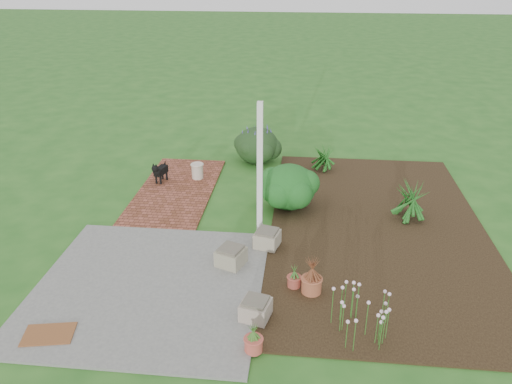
# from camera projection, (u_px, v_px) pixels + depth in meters

# --- Properties ---
(ground) EXTENTS (80.00, 80.00, 0.00)m
(ground) POSITION_uv_depth(u_px,v_px,m) (243.00, 235.00, 9.23)
(ground) COLOR #245B1C
(ground) RESTS_ON ground
(concrete_patio) EXTENTS (3.50, 3.50, 0.04)m
(concrete_patio) POSITION_uv_depth(u_px,v_px,m) (149.00, 286.00, 7.77)
(concrete_patio) COLOR slate
(concrete_patio) RESTS_ON ground
(brick_path) EXTENTS (1.60, 3.50, 0.04)m
(brick_path) POSITION_uv_depth(u_px,v_px,m) (176.00, 190.00, 10.95)
(brick_path) COLOR brown
(brick_path) RESTS_ON ground
(garden_bed) EXTENTS (4.00, 7.00, 0.03)m
(garden_bed) POSITION_uv_depth(u_px,v_px,m) (377.00, 228.00, 9.44)
(garden_bed) COLOR black
(garden_bed) RESTS_ON ground
(veranda_post) EXTENTS (0.10, 0.10, 2.50)m
(veranda_post) POSITION_uv_depth(u_px,v_px,m) (260.00, 171.00, 8.75)
(veranda_post) COLOR white
(veranda_post) RESTS_ON ground
(stone_trough_near) EXTENTS (0.47, 0.47, 0.26)m
(stone_trough_near) POSITION_uv_depth(u_px,v_px,m) (256.00, 310.00, 7.02)
(stone_trough_near) COLOR gray
(stone_trough_near) RESTS_ON concrete_patio
(stone_trough_mid) EXTENTS (0.54, 0.54, 0.28)m
(stone_trough_mid) POSITION_uv_depth(u_px,v_px,m) (231.00, 257.00, 8.23)
(stone_trough_mid) COLOR gray
(stone_trough_mid) RESTS_ON concrete_patio
(stone_trough_far) EXTENTS (0.49, 0.49, 0.27)m
(stone_trough_far) POSITION_uv_depth(u_px,v_px,m) (267.00, 239.00, 8.76)
(stone_trough_far) COLOR gray
(stone_trough_far) RESTS_ON concrete_patio
(coir_doormat) EXTENTS (0.74, 0.55, 0.02)m
(coir_doormat) POSITION_uv_depth(u_px,v_px,m) (49.00, 334.00, 6.74)
(coir_doormat) COLOR brown
(coir_doormat) RESTS_ON concrete_patio
(black_dog) EXTENTS (0.26, 0.55, 0.48)m
(black_dog) POSITION_uv_depth(u_px,v_px,m) (160.00, 171.00, 11.15)
(black_dog) COLOR black
(black_dog) RESTS_ON brick_path
(cream_ceramic_urn) EXTENTS (0.34, 0.34, 0.34)m
(cream_ceramic_urn) POSITION_uv_depth(u_px,v_px,m) (197.00, 171.00, 11.41)
(cream_ceramic_urn) COLOR #C2B3A0
(cream_ceramic_urn) RESTS_ON brick_path
(evergreen_shrub) EXTENTS (1.12, 1.12, 0.92)m
(evergreen_shrub) POSITION_uv_depth(u_px,v_px,m) (289.00, 186.00, 10.03)
(evergreen_shrub) COLOR #0D3A15
(evergreen_shrub) RESTS_ON garden_bed
(agapanthus_clump_back) EXTENTS (1.02, 1.02, 0.85)m
(agapanthus_clump_back) POSITION_uv_depth(u_px,v_px,m) (410.00, 198.00, 9.60)
(agapanthus_clump_back) COLOR #11390D
(agapanthus_clump_back) RESTS_ON garden_bed
(agapanthus_clump_front) EXTENTS (1.04, 1.04, 0.70)m
(agapanthus_clump_front) POSITION_uv_depth(u_px,v_px,m) (323.00, 155.00, 11.84)
(agapanthus_clump_front) COLOR #0F3B11
(agapanthus_clump_front) RESTS_ON garden_bed
(pink_flower_patch) EXTENTS (1.16, 1.16, 0.60)m
(pink_flower_patch) POSITION_uv_depth(u_px,v_px,m) (362.00, 313.00, 6.71)
(pink_flower_patch) COLOR #113D0F
(pink_flower_patch) RESTS_ON garden_bed
(terracotta_pot_bronze) EXTENTS (0.31, 0.31, 0.25)m
(terracotta_pot_bronze) POSITION_uv_depth(u_px,v_px,m) (312.00, 285.00, 7.57)
(terracotta_pot_bronze) COLOR #9C5335
(terracotta_pot_bronze) RESTS_ON garden_bed
(terracotta_pot_small_left) EXTENTS (0.26, 0.26, 0.17)m
(terracotta_pot_small_left) POSITION_uv_depth(u_px,v_px,m) (294.00, 281.00, 7.72)
(terracotta_pot_small_left) COLOR #984233
(terracotta_pot_small_left) RESTS_ON garden_bed
(terracotta_pot_small_right) EXTENTS (0.30, 0.30, 0.20)m
(terracotta_pot_small_right) POSITION_uv_depth(u_px,v_px,m) (253.00, 344.00, 6.45)
(terracotta_pot_small_right) COLOR #B64A3D
(terracotta_pot_small_right) RESTS_ON garden_bed
(purple_flowering_bush) EXTENTS (1.35, 1.35, 0.90)m
(purple_flowering_bush) POSITION_uv_depth(u_px,v_px,m) (257.00, 144.00, 12.32)
(purple_flowering_bush) COLOR black
(purple_flowering_bush) RESTS_ON ground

